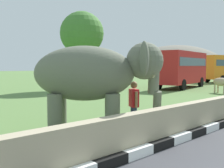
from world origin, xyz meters
TOP-DOWN VIEW (x-y plane):
  - striped_curb at (-0.35, 3.61)m, footprint 16.20×0.20m
  - barrier_parapet at (2.00, 3.91)m, footprint 28.00×0.36m
  - elephant at (1.64, 5.89)m, footprint 3.89×3.76m
  - person_handler at (2.80, 5.37)m, footprint 0.41×0.60m
  - bus_red at (19.08, 13.73)m, footprint 8.25×3.94m
  - cow_near at (16.90, 8.73)m, footprint 1.02×1.92m
  - tree_distant at (10.94, 18.93)m, footprint 3.94×3.94m
  - hill_east at (55.00, 37.16)m, footprint 30.63×24.50m

SIDE VIEW (x-z plane):
  - hill_east at x=55.00m, z-range -7.38..7.38m
  - striped_curb at x=-0.35m, z-range 0.00..0.24m
  - barrier_parapet at x=2.00m, z-range 0.00..1.00m
  - cow_near at x=16.90m, z-range 0.26..1.48m
  - person_handler at x=2.80m, z-range 0.10..1.75m
  - elephant at x=1.64m, z-range 0.44..3.33m
  - bus_red at x=19.08m, z-range 0.33..3.83m
  - tree_distant at x=10.94m, z-range 1.53..8.58m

